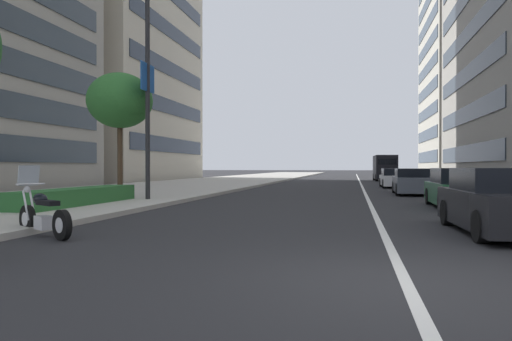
{
  "coord_description": "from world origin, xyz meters",
  "views": [
    {
      "loc": [
        -6.15,
        0.64,
        1.43
      ],
      "look_at": [
        14.48,
        4.78,
        1.27
      ],
      "focal_mm": 34.02,
      "sensor_mm": 36.0,
      "label": 1
    }
  ],
  "objects_px": {
    "car_approaching_light": "(413,182)",
    "street_lamp_with_banners": "(156,66)",
    "car_far_down_avenue": "(460,189)",
    "car_following_behind": "(395,178)",
    "car_mid_block_traffic": "(501,203)",
    "motorcycle_mid_row": "(43,215)",
    "street_tree_by_lamp_post": "(120,101)",
    "delivery_van_ahead": "(385,167)"
  },
  "relations": [
    {
      "from": "car_approaching_light",
      "to": "street_lamp_with_banners",
      "type": "xyz_separation_m",
      "value": [
        -8.09,
        10.64,
        4.77
      ]
    },
    {
      "from": "car_far_down_avenue",
      "to": "car_following_behind",
      "type": "distance_m",
      "value": 16.76
    },
    {
      "from": "car_mid_block_traffic",
      "to": "car_following_behind",
      "type": "xyz_separation_m",
      "value": [
        23.4,
        0.23,
        -0.03
      ]
    },
    {
      "from": "car_far_down_avenue",
      "to": "car_following_behind",
      "type": "bearing_deg",
      "value": 3.22
    },
    {
      "from": "motorcycle_mid_row",
      "to": "car_mid_block_traffic",
      "type": "height_order",
      "value": "motorcycle_mid_row"
    },
    {
      "from": "street_tree_by_lamp_post",
      "to": "car_far_down_avenue",
      "type": "bearing_deg",
      "value": -93.68
    },
    {
      "from": "street_lamp_with_banners",
      "to": "street_tree_by_lamp_post",
      "type": "xyz_separation_m",
      "value": [
        0.68,
        1.88,
        -1.25
      ]
    },
    {
      "from": "car_approaching_light",
      "to": "delivery_van_ahead",
      "type": "height_order",
      "value": "delivery_van_ahead"
    },
    {
      "from": "motorcycle_mid_row",
      "to": "street_lamp_with_banners",
      "type": "relative_size",
      "value": 0.22
    },
    {
      "from": "car_mid_block_traffic",
      "to": "street_lamp_with_banners",
      "type": "relative_size",
      "value": 0.49
    },
    {
      "from": "car_mid_block_traffic",
      "to": "car_approaching_light",
      "type": "xyz_separation_m",
      "value": [
        14.91,
        0.08,
        -0.02
      ]
    },
    {
      "from": "street_tree_by_lamp_post",
      "to": "car_mid_block_traffic",
      "type": "bearing_deg",
      "value": -120.76
    },
    {
      "from": "delivery_van_ahead",
      "to": "street_tree_by_lamp_post",
      "type": "height_order",
      "value": "street_tree_by_lamp_post"
    },
    {
      "from": "car_far_down_avenue",
      "to": "car_approaching_light",
      "type": "distance_m",
      "value": 8.27
    },
    {
      "from": "car_far_down_avenue",
      "to": "car_mid_block_traffic",
      "type": "bearing_deg",
      "value": 176.15
    },
    {
      "from": "car_following_behind",
      "to": "car_mid_block_traffic",
      "type": "bearing_deg",
      "value": 179.77
    },
    {
      "from": "delivery_van_ahead",
      "to": "street_tree_by_lamp_post",
      "type": "bearing_deg",
      "value": 157.23
    },
    {
      "from": "motorcycle_mid_row",
      "to": "street_tree_by_lamp_post",
      "type": "bearing_deg",
      "value": -40.45
    },
    {
      "from": "car_far_down_avenue",
      "to": "street_lamp_with_banners",
      "type": "bearing_deg",
      "value": 89.81
    },
    {
      "from": "motorcycle_mid_row",
      "to": "street_tree_by_lamp_post",
      "type": "relative_size",
      "value": 0.37
    },
    {
      "from": "motorcycle_mid_row",
      "to": "car_far_down_avenue",
      "type": "bearing_deg",
      "value": -106.82
    },
    {
      "from": "car_approaching_light",
      "to": "delivery_van_ahead",
      "type": "xyz_separation_m",
      "value": [
        24.88,
        -0.16,
        0.74
      ]
    },
    {
      "from": "car_following_behind",
      "to": "street_tree_by_lamp_post",
      "type": "bearing_deg",
      "value": 141.3
    },
    {
      "from": "motorcycle_mid_row",
      "to": "delivery_van_ahead",
      "type": "height_order",
      "value": "delivery_van_ahead"
    },
    {
      "from": "car_far_down_avenue",
      "to": "street_tree_by_lamp_post",
      "type": "xyz_separation_m",
      "value": [
        0.84,
        13.13,
        3.51
      ]
    },
    {
      "from": "car_following_behind",
      "to": "street_tree_by_lamp_post",
      "type": "xyz_separation_m",
      "value": [
        -15.9,
        12.37,
        3.53
      ]
    },
    {
      "from": "delivery_van_ahead",
      "to": "car_far_down_avenue",
      "type": "bearing_deg",
      "value": 179.45
    },
    {
      "from": "car_far_down_avenue",
      "to": "street_lamp_with_banners",
      "type": "xyz_separation_m",
      "value": [
        0.16,
        11.25,
        4.76
      ]
    },
    {
      "from": "car_mid_block_traffic",
      "to": "delivery_van_ahead",
      "type": "height_order",
      "value": "delivery_van_ahead"
    },
    {
      "from": "motorcycle_mid_row",
      "to": "car_mid_block_traffic",
      "type": "distance_m",
      "value": 9.61
    },
    {
      "from": "delivery_van_ahead",
      "to": "street_lamp_with_banners",
      "type": "bearing_deg",
      "value": 160.54
    },
    {
      "from": "motorcycle_mid_row",
      "to": "car_approaching_light",
      "type": "height_order",
      "value": "motorcycle_mid_row"
    },
    {
      "from": "car_mid_block_traffic",
      "to": "street_lamp_with_banners",
      "type": "distance_m",
      "value": 13.57
    },
    {
      "from": "car_mid_block_traffic",
      "to": "car_following_behind",
      "type": "distance_m",
      "value": 23.4
    },
    {
      "from": "car_mid_block_traffic",
      "to": "delivery_van_ahead",
      "type": "xyz_separation_m",
      "value": [
        39.78,
        -0.08,
        0.72
      ]
    },
    {
      "from": "car_following_behind",
      "to": "delivery_van_ahead",
      "type": "bearing_deg",
      "value": -1.91
    },
    {
      "from": "car_approaching_light",
      "to": "car_following_behind",
      "type": "relative_size",
      "value": 1.05
    },
    {
      "from": "car_far_down_avenue",
      "to": "street_tree_by_lamp_post",
      "type": "height_order",
      "value": "street_tree_by_lamp_post"
    },
    {
      "from": "car_far_down_avenue",
      "to": "delivery_van_ahead",
      "type": "distance_m",
      "value": 33.13
    },
    {
      "from": "car_approaching_light",
      "to": "car_following_behind",
      "type": "bearing_deg",
      "value": 2.26
    },
    {
      "from": "street_lamp_with_banners",
      "to": "car_following_behind",
      "type": "bearing_deg",
      "value": -32.33
    },
    {
      "from": "street_lamp_with_banners",
      "to": "motorcycle_mid_row",
      "type": "bearing_deg",
      "value": -171.28
    }
  ]
}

